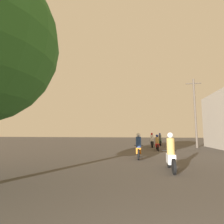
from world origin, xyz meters
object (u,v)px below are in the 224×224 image
at_px(motorcycle_black, 152,142).
at_px(utility_pole_far, 195,111).
at_px(motorcycle_white, 171,155).
at_px(motorcycle_green, 160,140).
at_px(motorcycle_orange, 139,148).
at_px(motorcycle_red, 157,144).

bearing_deg(motorcycle_black, utility_pole_far, 3.08).
height_order(motorcycle_white, motorcycle_green, motorcycle_white).
height_order(motorcycle_orange, utility_pole_far, utility_pole_far).
bearing_deg(motorcycle_black, motorcycle_green, 71.26).
distance_m(motorcycle_white, motorcycle_black, 11.90).
xyz_separation_m(motorcycle_orange, motorcycle_green, (2.39, 11.58, -0.01)).
bearing_deg(motorcycle_black, motorcycle_white, -87.50).
bearing_deg(motorcycle_orange, utility_pole_far, 58.13).
distance_m(motorcycle_orange, motorcycle_black, 8.66).
bearing_deg(utility_pole_far, motorcycle_white, -110.39).
xyz_separation_m(motorcycle_green, utility_pole_far, (3.47, -2.91, 3.25)).
distance_m(motorcycle_orange, utility_pole_far, 10.95).
distance_m(motorcycle_white, motorcycle_orange, 3.62).
relative_size(motorcycle_orange, motorcycle_green, 0.98).
height_order(motorcycle_white, motorcycle_orange, motorcycle_white).
relative_size(motorcycle_orange, utility_pole_far, 0.26).
bearing_deg(motorcycle_black, motorcycle_red, -83.02).
bearing_deg(motorcycle_red, utility_pole_far, 43.81).
distance_m(motorcycle_red, motorcycle_green, 6.26).
height_order(motorcycle_white, motorcycle_black, motorcycle_white).
distance_m(motorcycle_orange, motorcycle_red, 5.60).
relative_size(motorcycle_orange, motorcycle_red, 0.99).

